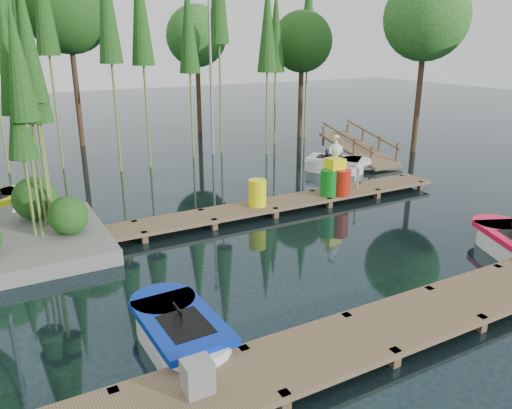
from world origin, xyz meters
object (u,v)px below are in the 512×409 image
yellow_barrel (257,193)px  drum_cluster (336,177)px  boat_blue (180,333)px  utility_cabinet (198,376)px

yellow_barrel → drum_cluster: size_ratio=0.42×
boat_blue → utility_cabinet: 1.68m
utility_cabinet → yellow_barrel: size_ratio=0.63×
utility_cabinet → drum_cluster: size_ratio=0.26×
boat_blue → yellow_barrel: 7.06m
yellow_barrel → drum_cluster: 2.87m
utility_cabinet → yellow_barrel: bearing=55.1°
drum_cluster → yellow_barrel: bearing=177.0°
yellow_barrel → drum_cluster: drum_cluster is taller
drum_cluster → utility_cabinet: bearing=-138.5°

